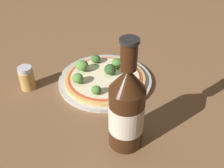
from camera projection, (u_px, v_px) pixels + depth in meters
name	position (u px, v px, depth m)	size (l,w,h in m)	color
ground_plane	(107.00, 77.00, 0.75)	(3.00, 3.00, 0.00)	brown
plate	(105.00, 80.00, 0.73)	(0.26, 0.26, 0.01)	#B2B7B2
pizza	(105.00, 78.00, 0.72)	(0.22, 0.22, 0.01)	tan
broccoli_floret_0	(117.00, 63.00, 0.74)	(0.03, 0.03, 0.03)	#7A9E5B
broccoli_floret_1	(110.00, 69.00, 0.71)	(0.03, 0.03, 0.03)	#7A9E5B
broccoli_floret_2	(125.00, 68.00, 0.72)	(0.02, 0.02, 0.02)	#7A9E5B
broccoli_floret_3	(96.00, 59.00, 0.76)	(0.03, 0.03, 0.02)	#7A9E5B
broccoli_floret_4	(77.00, 78.00, 0.68)	(0.03, 0.03, 0.03)	#7A9E5B
broccoli_floret_5	(96.00, 90.00, 0.64)	(0.02, 0.02, 0.02)	#7A9E5B
broccoli_floret_6	(82.00, 65.00, 0.72)	(0.04, 0.04, 0.03)	#7A9E5B
beer_bottle	(127.00, 109.00, 0.51)	(0.07, 0.07, 0.24)	#381E0F
pepper_shaker	(27.00, 78.00, 0.69)	(0.04, 0.04, 0.07)	tan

